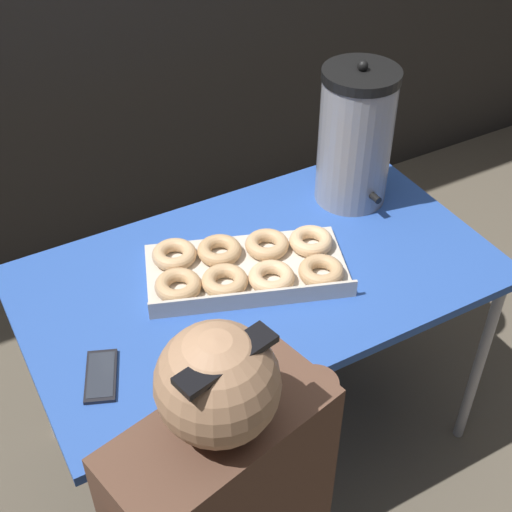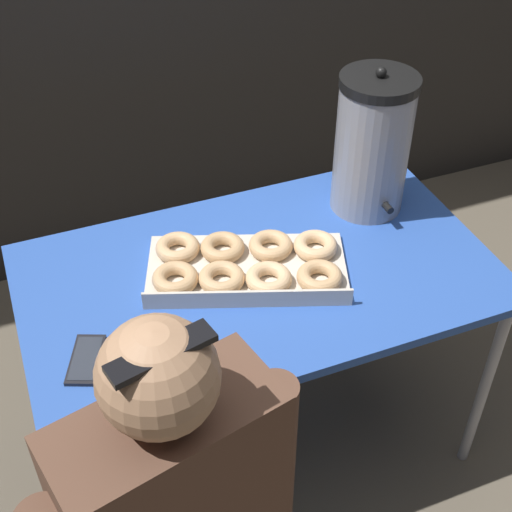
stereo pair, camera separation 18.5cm
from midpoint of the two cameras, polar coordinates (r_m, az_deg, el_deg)
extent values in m
plane|color=brown|center=(2.43, 2.44, -14.19)|extent=(12.00, 12.00, 0.00)
cube|color=#2D56B2|center=(1.90, 3.02, -1.76)|extent=(1.25, 0.73, 0.03)
cylinder|color=#ADADB2|center=(2.23, 20.13, -9.96)|extent=(0.03, 0.03, 0.69)
cylinder|color=#ADADB2|center=(2.28, -14.24, -7.00)|extent=(0.03, 0.03, 0.69)
cylinder|color=#ADADB2|center=(2.57, 11.75, -0.07)|extent=(0.03, 0.03, 0.69)
cube|color=beige|center=(1.89, 2.06, -1.18)|extent=(0.59, 0.44, 0.02)
cube|color=beige|center=(1.77, 2.32, -3.40)|extent=(0.50, 0.19, 0.04)
torus|color=tan|center=(1.82, -3.61, -1.93)|extent=(0.16, 0.16, 0.04)
torus|color=tan|center=(1.82, 0.13, -1.91)|extent=(0.15, 0.15, 0.04)
torus|color=#ECBE8B|center=(1.82, 4.06, -1.90)|extent=(0.17, 0.17, 0.04)
torus|color=tan|center=(1.84, 7.99, -1.79)|extent=(0.15, 0.15, 0.04)
torus|color=#DDAF7C|center=(1.92, -3.56, 0.55)|extent=(0.15, 0.15, 0.04)
torus|color=tan|center=(1.91, 0.06, 0.57)|extent=(0.15, 0.15, 0.04)
torus|color=tan|center=(1.92, 3.93, 0.72)|extent=(0.17, 0.17, 0.04)
torus|color=#E9BB88|center=(1.94, 7.52, 0.70)|extent=(0.17, 0.17, 0.04)
cylinder|color=#939399|center=(2.06, 11.82, 8.29)|extent=(0.21, 0.21, 0.38)
cylinder|color=black|center=(1.97, 12.64, 13.36)|extent=(0.22, 0.22, 0.03)
sphere|color=black|center=(1.95, 12.75, 14.06)|extent=(0.03, 0.03, 0.03)
cylinder|color=black|center=(2.06, 12.93, 3.83)|extent=(0.02, 0.05, 0.02)
cube|color=black|center=(1.69, -10.43, -8.31)|extent=(0.12, 0.17, 0.01)
cube|color=#2D333D|center=(1.69, -10.45, -8.18)|extent=(0.10, 0.15, 0.00)
cube|color=brown|center=(1.42, -2.52, -19.59)|extent=(0.43, 0.27, 0.55)
sphere|color=tan|center=(1.11, -3.08, -9.87)|extent=(0.20, 0.20, 0.20)
cube|color=black|center=(1.04, -2.50, -8.01)|extent=(0.17, 0.08, 0.01)
cylinder|color=brown|center=(1.51, 5.10, -15.81)|extent=(0.09, 0.09, 0.44)
camera|label=1|loc=(0.09, -87.14, 2.43)|focal=50.00mm
camera|label=2|loc=(0.09, 92.86, -2.43)|focal=50.00mm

